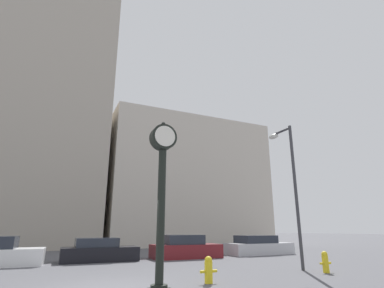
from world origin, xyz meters
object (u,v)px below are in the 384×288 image
at_px(car_black, 99,251).
at_px(fire_hydrant_far, 209,269).
at_px(street_clock, 162,188).
at_px(car_maroon, 185,248).
at_px(car_silver, 258,246).
at_px(fire_hydrant_near, 325,262).
at_px(street_lamp_right, 288,172).

height_order(car_black, fire_hydrant_far, car_black).
relative_size(street_clock, car_black, 1.22).
height_order(car_black, car_maroon, car_maroon).
xyz_separation_m(car_maroon, car_silver, (5.67, 0.35, -0.03)).
bearing_deg(fire_hydrant_near, car_silver, 70.29).
bearing_deg(street_lamp_right, fire_hydrant_near, -78.91).
bearing_deg(fire_hydrant_far, fire_hydrant_near, 1.77).
bearing_deg(car_maroon, street_clock, -116.49).
xyz_separation_m(car_black, car_maroon, (5.04, -0.21, 0.05)).
relative_size(car_silver, street_lamp_right, 0.72).
xyz_separation_m(street_clock, car_silver, (10.41, 9.47, -2.35)).
relative_size(car_black, car_silver, 0.86).
xyz_separation_m(street_clock, fire_hydrant_near, (7.36, 0.96, -2.46)).
bearing_deg(fire_hydrant_near, street_clock, -172.55).
relative_size(street_clock, fire_hydrant_near, 6.04).
bearing_deg(car_silver, fire_hydrant_near, -110.28).
bearing_deg(car_maroon, street_lamp_right, -69.93).
height_order(street_clock, fire_hydrant_near, street_clock).
distance_m(car_black, car_maroon, 5.04).
bearing_deg(car_black, fire_hydrant_far, -74.16).
bearing_deg(car_silver, car_maroon, -177.02).
bearing_deg(street_clock, car_silver, 42.30).
distance_m(car_black, street_lamp_right, 10.88).
bearing_deg(car_silver, fire_hydrant_far, -134.82).
bearing_deg(fire_hydrant_far, street_clock, -157.88).
distance_m(street_clock, car_black, 9.63).
bearing_deg(fire_hydrant_near, fire_hydrant_far, -178.23).
relative_size(car_black, fire_hydrant_far, 4.89).
xyz_separation_m(car_black, car_silver, (10.71, 0.14, 0.02)).
relative_size(car_maroon, fire_hydrant_far, 5.05).
relative_size(car_black, street_lamp_right, 0.62).
relative_size(street_clock, car_silver, 1.06).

